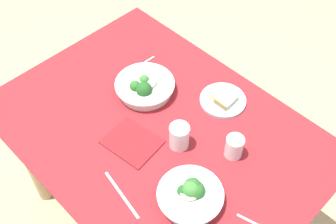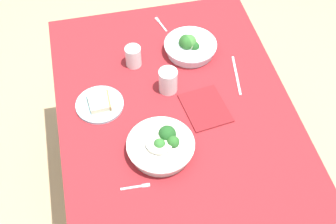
# 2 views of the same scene
# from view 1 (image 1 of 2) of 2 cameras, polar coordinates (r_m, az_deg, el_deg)

# --- Properties ---
(ground_plane) EXTENTS (6.00, 6.00, 0.00)m
(ground_plane) POSITION_cam_1_polar(r_m,az_deg,el_deg) (2.33, -1.00, -13.79)
(ground_plane) COLOR tan
(dining_table) EXTENTS (1.28, 0.93, 0.76)m
(dining_table) POSITION_cam_1_polar(r_m,az_deg,el_deg) (1.77, -1.27, -4.79)
(dining_table) COLOR maroon
(dining_table) RESTS_ON ground_plane
(broccoli_bowl_far) EXTENTS (0.25, 0.25, 0.09)m
(broccoli_bowl_far) POSITION_cam_1_polar(r_m,az_deg,el_deg) (1.77, -3.17, 3.37)
(broccoli_bowl_far) COLOR silver
(broccoli_bowl_far) RESTS_ON dining_table
(broccoli_bowl_near) EXTENTS (0.23, 0.23, 0.10)m
(broccoli_bowl_near) POSITION_cam_1_polar(r_m,az_deg,el_deg) (1.47, 3.06, -10.99)
(broccoli_bowl_near) COLOR white
(broccoli_bowl_near) RESTS_ON dining_table
(bread_side_plate) EXTENTS (0.19, 0.19, 0.04)m
(bread_side_plate) POSITION_cam_1_polar(r_m,az_deg,el_deg) (1.77, 7.37, 1.68)
(bread_side_plate) COLOR #99C6D1
(bread_side_plate) RESTS_ON dining_table
(water_glass_center) EXTENTS (0.08, 0.08, 0.10)m
(water_glass_center) POSITION_cam_1_polar(r_m,az_deg,el_deg) (1.59, 1.52, -3.27)
(water_glass_center) COLOR silver
(water_glass_center) RESTS_ON dining_table
(water_glass_side) EXTENTS (0.07, 0.07, 0.09)m
(water_glass_side) POSITION_cam_1_polar(r_m,az_deg,el_deg) (1.58, 8.87, -4.63)
(water_glass_side) COLOR silver
(water_glass_side) RESTS_ON dining_table
(fork_by_far_bowl) EXTENTS (0.11, 0.04, 0.00)m
(fork_by_far_bowl) POSITION_cam_1_polar(r_m,az_deg,el_deg) (1.49, 11.38, -14.38)
(fork_by_far_bowl) COLOR #B7B7BC
(fork_by_far_bowl) RESTS_ON dining_table
(fork_by_near_bowl) EXTENTS (0.02, 0.10, 0.00)m
(fork_by_near_bowl) POSITION_cam_1_polar(r_m,az_deg,el_deg) (1.92, -3.20, 6.61)
(fork_by_near_bowl) COLOR #B7B7BC
(fork_by_near_bowl) RESTS_ON dining_table
(table_knife_left) EXTENTS (0.22, 0.05, 0.00)m
(table_knife_left) POSITION_cam_1_polar(r_m,az_deg,el_deg) (1.52, -6.23, -10.98)
(table_knife_left) COLOR #B7B7BC
(table_knife_left) RESTS_ON dining_table
(napkin_folded_upper) EXTENTS (0.22, 0.19, 0.01)m
(napkin_folded_upper) POSITION_cam_1_polar(r_m,az_deg,el_deg) (1.64, -4.83, -4.03)
(napkin_folded_upper) COLOR maroon
(napkin_folded_upper) RESTS_ON dining_table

